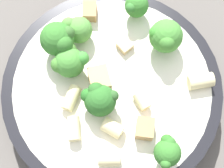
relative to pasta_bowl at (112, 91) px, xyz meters
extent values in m
plane|color=#5B5651|center=(0.00, 0.00, -0.02)|extent=(2.00, 2.00, 0.00)
cylinder|color=black|center=(0.00, 0.00, 0.00)|extent=(0.26, 0.26, 0.04)
cylinder|color=silver|center=(0.00, 0.00, 0.01)|extent=(0.24, 0.24, 0.01)
torus|color=black|center=(0.00, 0.00, 0.01)|extent=(0.26, 0.26, 0.00)
cylinder|color=#84AD60|center=(0.07, -0.03, 0.02)|extent=(0.01, 0.01, 0.01)
sphere|color=#387A2D|center=(0.07, -0.03, 0.04)|extent=(0.04, 0.04, 0.04)
sphere|color=#36742C|center=(0.06, -0.02, 0.05)|extent=(0.02, 0.02, 0.02)
sphere|color=#3A6A2E|center=(0.06, -0.04, 0.05)|extent=(0.02, 0.02, 0.02)
sphere|color=#367A2F|center=(0.07, -0.02, 0.05)|extent=(0.02, 0.02, 0.02)
cylinder|color=#84AD60|center=(-0.04, -0.07, 0.02)|extent=(0.01, 0.01, 0.01)
sphere|color=#478E38|center=(-0.04, -0.07, 0.04)|extent=(0.04, 0.04, 0.04)
sphere|color=green|center=(-0.03, -0.07, 0.05)|extent=(0.02, 0.02, 0.02)
sphere|color=#428332|center=(-0.05, -0.06, 0.05)|extent=(0.02, 0.02, 0.02)
cylinder|color=#9EC175|center=(0.00, -0.10, 0.02)|extent=(0.01, 0.01, 0.01)
sphere|color=#387A2D|center=(0.00, -0.10, 0.04)|extent=(0.03, 0.03, 0.03)
sphere|color=#3A692E|center=(0.01, -0.10, 0.04)|extent=(0.01, 0.01, 0.01)
sphere|color=#367430|center=(0.01, -0.09, 0.04)|extent=(0.01, 0.01, 0.01)
cylinder|color=#84AD60|center=(0.01, 0.03, 0.02)|extent=(0.01, 0.01, 0.01)
sphere|color=#2D6B28|center=(0.01, 0.03, 0.04)|extent=(0.04, 0.04, 0.04)
sphere|color=#296C25|center=(0.02, 0.03, 0.04)|extent=(0.02, 0.02, 0.02)
sphere|color=#2D6527|center=(0.01, 0.02, 0.04)|extent=(0.02, 0.02, 0.02)
sphere|color=#305B2A|center=(-0.01, 0.02, 0.04)|extent=(0.01, 0.01, 0.01)
cylinder|color=#84AD60|center=(0.06, -0.05, 0.02)|extent=(0.01, 0.01, 0.01)
sphere|color=#569942|center=(0.06, -0.05, 0.04)|extent=(0.03, 0.03, 0.03)
sphere|color=#4F9040|center=(0.07, -0.04, 0.04)|extent=(0.01, 0.01, 0.01)
sphere|color=#558B3F|center=(0.07, -0.05, 0.04)|extent=(0.02, 0.02, 0.02)
cylinder|color=#84AD60|center=(0.05, -0.01, 0.02)|extent=(0.01, 0.01, 0.01)
sphere|color=#478E38|center=(0.05, -0.01, 0.04)|extent=(0.04, 0.04, 0.04)
sphere|color=#468733|center=(0.06, 0.00, 0.04)|extent=(0.02, 0.02, 0.02)
sphere|color=#477E31|center=(0.06, -0.02, 0.04)|extent=(0.02, 0.02, 0.02)
sphere|color=#3F9037|center=(0.04, -0.01, 0.04)|extent=(0.02, 0.02, 0.02)
cylinder|color=#9EC175|center=(-0.08, 0.06, 0.02)|extent=(0.01, 0.01, 0.02)
sphere|color=#387A2D|center=(-0.08, 0.06, 0.04)|extent=(0.03, 0.03, 0.03)
sphere|color=#336F2A|center=(-0.08, 0.05, 0.05)|extent=(0.01, 0.01, 0.01)
sphere|color=#37792D|center=(-0.08, 0.07, 0.05)|extent=(0.01, 0.01, 0.01)
sphere|color=#316F27|center=(-0.08, 0.05, 0.05)|extent=(0.01, 0.01, 0.01)
cylinder|color=beige|center=(-0.02, 0.08, 0.02)|extent=(0.03, 0.02, 0.02)
cylinder|color=beige|center=(-0.10, -0.03, 0.03)|extent=(0.03, 0.03, 0.02)
cylinder|color=beige|center=(-0.02, 0.05, 0.02)|extent=(0.03, 0.02, 0.02)
cylinder|color=beige|center=(-0.04, 0.01, 0.02)|extent=(0.02, 0.02, 0.01)
cylinder|color=beige|center=(0.03, 0.06, 0.02)|extent=(0.02, 0.03, 0.01)
cylinder|color=beige|center=(0.04, 0.03, 0.02)|extent=(0.02, 0.03, 0.01)
cube|color=tan|center=(0.02, 0.00, 0.03)|extent=(0.03, 0.04, 0.02)
cube|color=#A87A4C|center=(0.05, -0.08, 0.02)|extent=(0.02, 0.03, 0.02)
cube|color=tan|center=(0.00, -0.05, 0.02)|extent=(0.02, 0.02, 0.01)
cube|color=tan|center=(-0.05, 0.04, 0.03)|extent=(0.02, 0.03, 0.02)
camera|label=1|loc=(-0.04, 0.14, 0.43)|focal=60.00mm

